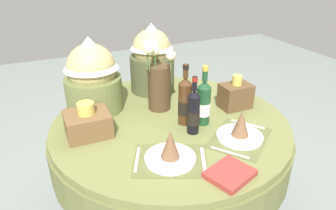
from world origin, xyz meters
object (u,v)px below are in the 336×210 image
at_px(gift_tub_back_left, 92,73).
at_px(dining_table, 170,142).
at_px(place_setting_left, 170,152).
at_px(gift_tub_back_centre, 152,56).
at_px(woven_basket_side_right, 235,95).
at_px(woven_basket_side_left, 88,123).
at_px(place_setting_right, 240,130).
at_px(wine_bottle_left, 185,101).
at_px(wine_bottle_rear, 203,103).
at_px(book_on_table, 230,174).
at_px(wine_bottle_centre, 194,112).
at_px(flower_vase, 159,82).

bearing_deg(gift_tub_back_left, dining_table, -41.09).
height_order(place_setting_left, gift_tub_back_left, gift_tub_back_left).
relative_size(gift_tub_back_centre, woven_basket_side_right, 2.19).
bearing_deg(woven_basket_side_right, woven_basket_side_left, 176.97).
bearing_deg(place_setting_right, wine_bottle_left, 126.09).
height_order(dining_table, place_setting_right, place_setting_right).
bearing_deg(woven_basket_side_left, place_setting_right, -26.81).
height_order(wine_bottle_left, gift_tub_back_left, gift_tub_back_left).
distance_m(dining_table, wine_bottle_rear, 0.34).
bearing_deg(book_on_table, gift_tub_back_left, 94.36).
bearing_deg(gift_tub_back_centre, book_on_table, -92.17).
xyz_separation_m(place_setting_left, book_on_table, (0.19, -0.21, -0.03)).
xyz_separation_m(book_on_table, gift_tub_back_left, (-0.39, 0.88, 0.22)).
xyz_separation_m(place_setting_right, wine_bottle_rear, (-0.10, 0.22, 0.08)).
xyz_separation_m(wine_bottle_rear, gift_tub_back_left, (-0.52, 0.42, 0.11)).
xyz_separation_m(wine_bottle_left, wine_bottle_centre, (-0.00, -0.11, -0.01)).
xyz_separation_m(book_on_table, woven_basket_side_left, (-0.49, 0.59, 0.06)).
bearing_deg(wine_bottle_rear, woven_basket_side_left, 167.17).
xyz_separation_m(wine_bottle_left, gift_tub_back_left, (-0.42, 0.38, 0.10)).
distance_m(flower_vase, woven_basket_side_right, 0.48).
height_order(wine_bottle_left, woven_basket_side_right, wine_bottle_left).
relative_size(wine_bottle_left, wine_bottle_rear, 1.03).
relative_size(dining_table, woven_basket_side_left, 6.09).
height_order(wine_bottle_left, wine_bottle_centre, wine_bottle_left).
distance_m(wine_bottle_rear, woven_basket_side_right, 0.30).
bearing_deg(wine_bottle_left, place_setting_right, -53.91).
height_order(wine_bottle_left, wine_bottle_rear, wine_bottle_left).
xyz_separation_m(dining_table, gift_tub_back_centre, (0.07, 0.45, 0.40)).
height_order(place_setting_left, flower_vase, flower_vase).
xyz_separation_m(place_setting_right, woven_basket_side_right, (0.19, 0.31, 0.03)).
height_order(place_setting_right, wine_bottle_centre, wine_bottle_centre).
bearing_deg(gift_tub_back_centre, woven_basket_side_right, -51.61).
height_order(gift_tub_back_left, woven_basket_side_right, gift_tub_back_left).
bearing_deg(wine_bottle_rear, wine_bottle_left, 155.84).
distance_m(wine_bottle_left, wine_bottle_rear, 0.10).
xyz_separation_m(dining_table, book_on_table, (0.03, -0.56, 0.17)).
bearing_deg(book_on_table, wine_bottle_centre, 66.45).
bearing_deg(gift_tub_back_centre, flower_vase, -103.65).
bearing_deg(wine_bottle_rear, woven_basket_side_right, 18.10).
distance_m(place_setting_left, place_setting_right, 0.41).
height_order(place_setting_right, gift_tub_back_left, gift_tub_back_left).
bearing_deg(book_on_table, place_setting_right, 27.25).
relative_size(place_setting_right, woven_basket_side_left, 1.89).
distance_m(wine_bottle_left, book_on_table, 0.51).
xyz_separation_m(flower_vase, wine_bottle_left, (0.06, -0.22, -0.04)).
bearing_deg(woven_basket_side_right, book_on_table, -126.57).
bearing_deg(flower_vase, place_setting_right, -62.43).
distance_m(dining_table, gift_tub_back_left, 0.62).
height_order(place_setting_right, gift_tub_back_centre, gift_tub_back_centre).
bearing_deg(wine_bottle_centre, gift_tub_back_left, 130.46).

